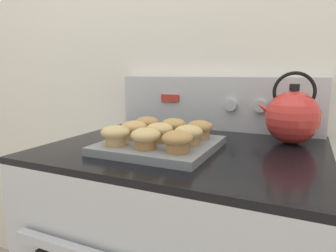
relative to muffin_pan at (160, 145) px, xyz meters
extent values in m
cube|color=silver|center=(0.05, 0.42, 0.30)|extent=(8.00, 0.05, 2.40)
cube|color=black|center=(0.05, 0.07, -0.02)|extent=(0.79, 0.64, 0.02)
cube|color=#B7BABF|center=(0.05, 0.36, 0.09)|extent=(0.77, 0.05, 0.20)
cube|color=#B72D23|center=(-0.12, 0.33, 0.10)|extent=(0.07, 0.01, 0.03)
cylinder|color=#B7BABF|center=(0.12, 0.33, 0.09)|extent=(0.04, 0.02, 0.04)
cylinder|color=#B7BABF|center=(0.22, 0.33, 0.09)|extent=(0.04, 0.02, 0.04)
cylinder|color=#B7BABF|center=(0.33, 0.33, 0.09)|extent=(0.04, 0.02, 0.04)
cube|color=slate|center=(0.00, 0.00, 0.00)|extent=(0.30, 0.30, 0.02)
cylinder|color=tan|center=(-0.09, -0.09, 0.03)|extent=(0.06, 0.06, 0.03)
ellipsoid|color=tan|center=(-0.09, -0.09, 0.05)|extent=(0.08, 0.08, 0.04)
cylinder|color=olive|center=(0.00, -0.09, 0.03)|extent=(0.06, 0.06, 0.03)
ellipsoid|color=tan|center=(0.00, -0.09, 0.05)|extent=(0.08, 0.08, 0.04)
cylinder|color=olive|center=(0.09, -0.09, 0.03)|extent=(0.06, 0.06, 0.03)
ellipsoid|color=#B2844C|center=(0.09, -0.09, 0.05)|extent=(0.08, 0.08, 0.04)
cylinder|color=tan|center=(-0.09, 0.00, 0.03)|extent=(0.06, 0.06, 0.03)
ellipsoid|color=tan|center=(-0.09, 0.00, 0.05)|extent=(0.08, 0.08, 0.04)
cylinder|color=#A37A4C|center=(0.00, 0.00, 0.03)|extent=(0.06, 0.06, 0.03)
ellipsoid|color=tan|center=(0.00, 0.00, 0.05)|extent=(0.08, 0.08, 0.04)
cylinder|color=#A37A4C|center=(0.09, 0.00, 0.03)|extent=(0.06, 0.06, 0.03)
ellipsoid|color=tan|center=(0.09, 0.00, 0.05)|extent=(0.08, 0.08, 0.04)
cylinder|color=tan|center=(-0.09, 0.09, 0.03)|extent=(0.06, 0.06, 0.03)
ellipsoid|color=#B2844C|center=(-0.09, 0.09, 0.05)|extent=(0.08, 0.08, 0.04)
cylinder|color=#A37A4C|center=(0.00, 0.09, 0.03)|extent=(0.06, 0.06, 0.03)
ellipsoid|color=tan|center=(0.00, 0.09, 0.05)|extent=(0.08, 0.08, 0.04)
cylinder|color=#A37A4C|center=(0.09, 0.09, 0.03)|extent=(0.06, 0.06, 0.03)
ellipsoid|color=#B2844C|center=(0.09, 0.09, 0.05)|extent=(0.08, 0.08, 0.04)
sphere|color=red|center=(0.33, 0.23, 0.07)|extent=(0.16, 0.16, 0.16)
cylinder|color=black|center=(0.33, 0.23, 0.16)|extent=(0.03, 0.03, 0.02)
cone|color=red|center=(0.26, 0.22, 0.09)|extent=(0.08, 0.04, 0.06)
torus|color=black|center=(0.33, 0.23, 0.15)|extent=(0.12, 0.02, 0.12)
camera|label=1|loc=(0.37, -0.74, 0.20)|focal=32.00mm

